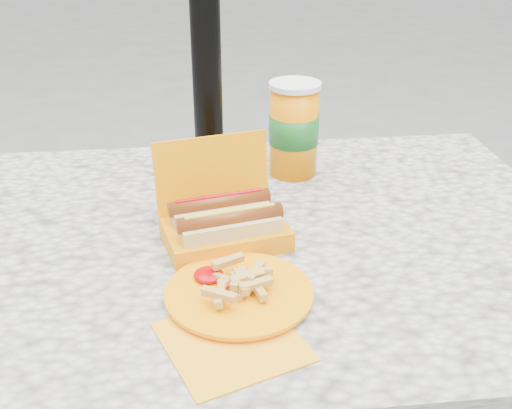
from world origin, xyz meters
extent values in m
cube|color=beige|center=(0.00, 0.00, 0.72)|extent=(1.20, 0.80, 0.05)
cylinder|color=black|center=(0.50, 0.30, 0.35)|extent=(0.07, 0.07, 0.70)
cube|color=#FF9300|center=(0.01, -0.03, 0.77)|extent=(0.21, 0.16, 0.03)
cube|color=#FF9300|center=(0.00, 0.04, 0.84)|extent=(0.19, 0.06, 0.12)
cube|color=#CFBA80|center=(0.02, -0.05, 0.79)|extent=(0.16, 0.07, 0.04)
cylinder|color=brown|center=(0.02, -0.05, 0.81)|extent=(0.16, 0.06, 0.02)
cylinder|color=gold|center=(0.02, -0.05, 0.82)|extent=(0.14, 0.04, 0.01)
cube|color=#CFBA80|center=(0.01, 0.00, 0.79)|extent=(0.16, 0.07, 0.04)
cylinder|color=brown|center=(0.01, 0.00, 0.81)|extent=(0.16, 0.06, 0.02)
cylinder|color=#AD0004|center=(0.01, 0.00, 0.82)|extent=(0.14, 0.04, 0.01)
cube|color=#FFA716|center=(0.00, -0.27, 0.75)|extent=(0.20, 0.20, 0.00)
cylinder|color=#FF9300|center=(0.02, -0.18, 0.76)|extent=(0.19, 0.19, 0.01)
cylinder|color=#FF9300|center=(0.02, -0.18, 0.76)|extent=(0.20, 0.20, 0.01)
cube|color=gold|center=(0.04, -0.19, 0.77)|extent=(0.02, 0.05, 0.01)
cube|color=gold|center=(0.01, -0.18, 0.77)|extent=(0.05, 0.04, 0.01)
cube|color=gold|center=(0.02, -0.18, 0.78)|extent=(0.02, 0.05, 0.01)
cube|color=gold|center=(0.02, -0.18, 0.78)|extent=(0.02, 0.05, 0.01)
cube|color=gold|center=(-0.01, -0.21, 0.78)|extent=(0.05, 0.03, 0.01)
cube|color=gold|center=(-0.01, -0.20, 0.78)|extent=(0.02, 0.05, 0.01)
cube|color=gold|center=(0.04, -0.17, 0.78)|extent=(0.05, 0.02, 0.01)
cube|color=gold|center=(0.01, -0.17, 0.77)|extent=(0.05, 0.04, 0.01)
cube|color=gold|center=(0.04, -0.17, 0.79)|extent=(0.03, 0.05, 0.01)
cube|color=gold|center=(0.03, -0.18, 0.78)|extent=(0.05, 0.04, 0.01)
cube|color=gold|center=(0.04, -0.19, 0.78)|extent=(0.05, 0.03, 0.01)
cube|color=gold|center=(0.03, -0.19, 0.77)|extent=(0.04, 0.05, 0.01)
cube|color=gold|center=(0.03, -0.18, 0.78)|extent=(0.05, 0.03, 0.01)
cube|color=gold|center=(0.02, -0.18, 0.78)|extent=(0.03, 0.05, 0.01)
cube|color=gold|center=(0.01, -0.14, 0.78)|extent=(0.05, 0.03, 0.01)
ellipsoid|color=#AD0004|center=(-0.02, -0.14, 0.77)|extent=(0.04, 0.04, 0.01)
cube|color=red|center=(0.03, -0.17, 0.78)|extent=(0.08, 0.05, 0.00)
cylinder|color=#FF8500|center=(0.16, 0.23, 0.84)|extent=(0.09, 0.09, 0.17)
cylinder|color=#18621F|center=(0.16, 0.23, 0.84)|extent=(0.09, 0.09, 0.06)
cylinder|color=white|center=(0.16, 0.23, 0.93)|extent=(0.10, 0.10, 0.01)
camera|label=1|loc=(-0.04, -0.90, 1.26)|focal=45.00mm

